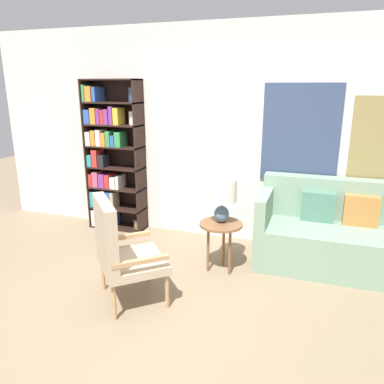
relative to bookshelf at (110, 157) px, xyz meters
name	(u,v)px	position (x,y,z in m)	size (l,w,h in m)	color
ground_plane	(147,318)	(1.41, -1.84, -1.01)	(14.00, 14.00, 0.00)	#847056
wall_back	(217,135)	(1.47, 0.19, 0.34)	(6.40, 0.08, 2.70)	silver
bookshelf	(110,157)	(0.00, 0.00, 0.00)	(0.78, 0.30, 2.04)	black
armchair	(119,247)	(1.06, -1.67, -0.46)	(0.83, 0.84, 1.00)	tan
couch	(337,235)	(2.97, -0.25, -0.65)	(1.71, 0.83, 0.95)	gray
side_table	(221,229)	(1.78, -0.77, -0.53)	(0.46, 0.46, 0.55)	brown
table_lamp	(222,194)	(1.78, -0.74, -0.15)	(0.31, 0.31, 0.48)	slate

